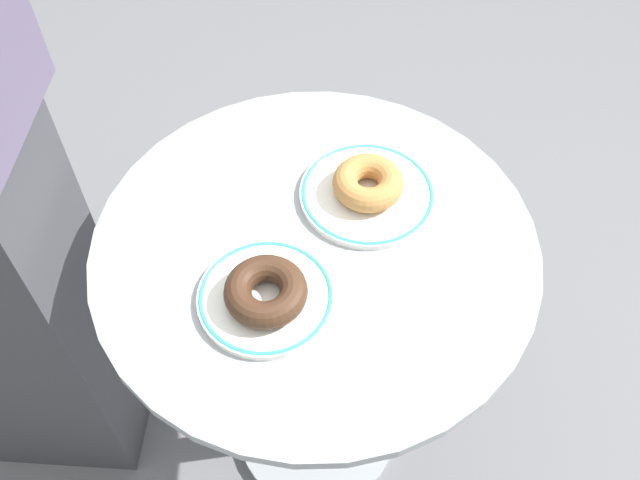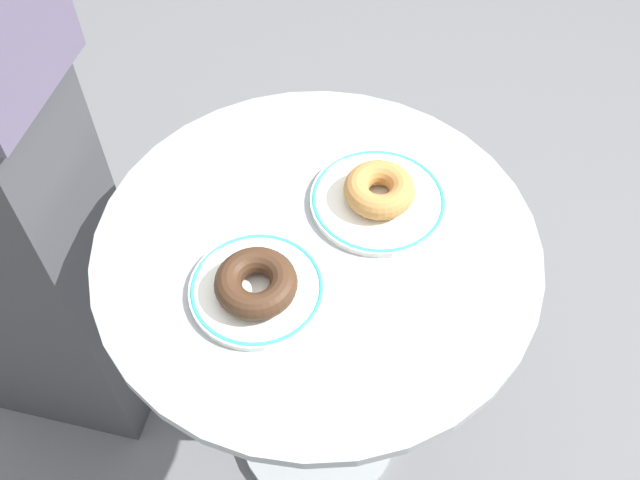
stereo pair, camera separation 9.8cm
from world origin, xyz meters
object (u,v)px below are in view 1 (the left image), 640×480
object	(u,v)px
plate_right	(367,194)
donut_old_fashioned	(368,183)
donut_chocolate	(266,291)
plate_left	(266,297)
cafe_table	(316,322)

from	to	relation	value
plate_right	donut_old_fashioned	xyz separation A→B (m)	(0.00, 0.00, 0.02)
plate_right	donut_chocolate	xyz separation A→B (m)	(-0.24, -0.01, 0.02)
plate_right	donut_old_fashioned	world-z (taller)	donut_old_fashioned
plate_right	plate_left	bearing A→B (deg)	179.98
cafe_table	donut_chocolate	world-z (taller)	donut_chocolate
cafe_table	plate_right	bearing A→B (deg)	-3.77
donut_chocolate	donut_old_fashioned	xyz separation A→B (m)	(0.24, 0.01, 0.00)
cafe_table	plate_right	distance (m)	0.26
donut_old_fashioned	plate_left	bearing A→B (deg)	179.98
plate_left	donut_old_fashioned	distance (m)	0.23
donut_chocolate	donut_old_fashioned	size ratio (longest dim) A/B	1.06
plate_left	donut_chocolate	xyz separation A→B (m)	(-0.00, -0.01, 0.02)
plate_left	donut_chocolate	world-z (taller)	donut_chocolate
plate_left	donut_chocolate	bearing A→B (deg)	-127.27
plate_right	donut_chocolate	size ratio (longest dim) A/B	1.83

